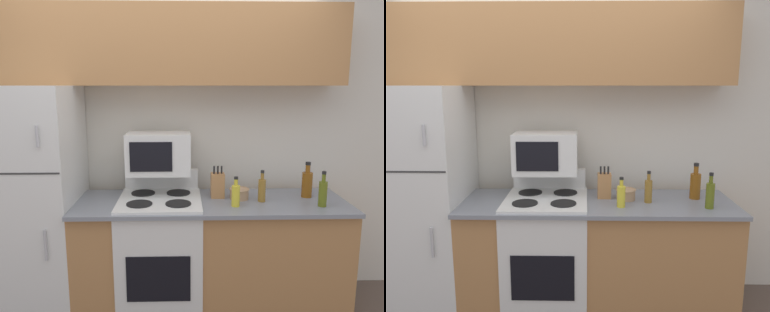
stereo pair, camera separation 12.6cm
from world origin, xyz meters
The scene contains 12 objects.
wall_back centered at (0.00, 0.75, 1.27)m, with size 8.00×0.05×2.55m.
lower_cabinets centered at (0.37, 0.31, 0.46)m, with size 2.05×0.67×0.92m.
refrigerator centered at (-1.02, 0.36, 0.89)m, with size 0.74×0.74×1.78m.
upper_cabinets centered at (0.00, 0.55, 2.07)m, with size 2.78×0.34×0.59m.
stove centered at (-0.02, 0.30, 0.48)m, with size 0.62×0.65×1.10m.
microwave centered at (-0.04, 0.45, 1.26)m, with size 0.49×0.33×0.32m.
knife_block centered at (0.42, 0.39, 1.02)m, with size 0.10×0.09×0.25m.
bowl centered at (0.58, 0.34, 0.96)m, with size 0.16×0.16×0.08m.
bottle_whiskey centered at (1.12, 0.38, 1.03)m, with size 0.08×0.08×0.28m.
bottle_vinegar centered at (0.74, 0.27, 1.01)m, with size 0.06×0.06×0.24m.
bottle_cooking_spray centered at (0.53, 0.16, 1.00)m, with size 0.06×0.06×0.22m.
bottle_olive_oil centered at (1.16, 0.14, 1.02)m, with size 0.06×0.06×0.26m.
Camera 1 is at (0.14, -2.42, 1.78)m, focal length 35.00 mm.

